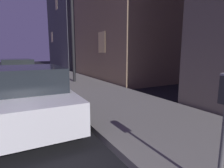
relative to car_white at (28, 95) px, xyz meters
name	(u,v)px	position (x,y,z in m)	size (l,w,h in m)	color
car_white	(28,95)	(0.00, 0.00, 0.00)	(2.20, 4.12, 1.43)	silver
car_yellow_cab	(17,72)	(0.00, 6.58, 0.01)	(2.11, 4.50, 1.43)	gold
street_lamp	(72,13)	(2.82, 5.05, 3.19)	(0.44, 0.44, 5.68)	black
building_far	(92,22)	(8.78, 16.32, 4.80)	(8.67, 8.93, 11.02)	#4C4C56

